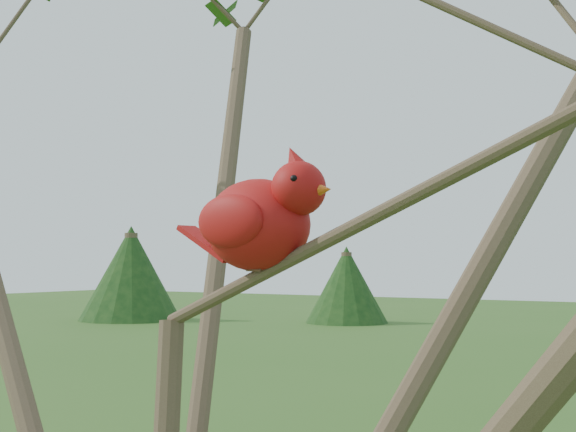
% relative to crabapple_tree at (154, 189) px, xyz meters
% --- Properties ---
extents(crabapple_tree, '(2.35, 2.05, 2.95)m').
position_rel_crabapple_tree_xyz_m(crabapple_tree, '(0.00, 0.00, 0.00)').
color(crabapple_tree, '#423123').
rests_on(crabapple_tree, ground).
extents(cardinal, '(0.25, 0.13, 0.17)m').
position_rel_crabapple_tree_xyz_m(cardinal, '(0.08, 0.11, -0.04)').
color(cardinal, '#B6150F').
rests_on(cardinal, ground).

